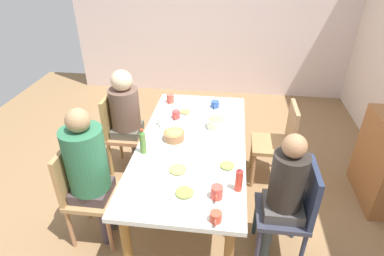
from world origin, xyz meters
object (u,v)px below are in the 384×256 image
object	(u,v)px
dining_table	(192,149)
bottle_1	(143,142)
cup_4	(216,217)
bowl_0	(174,135)
cup_0	(217,192)
bottle_0	(239,179)
chair_3	(280,140)
bowl_1	(216,122)
plate_3	(227,167)
cup_3	(176,115)
cup_5	(215,104)
chair_1	(120,129)
plate_1	(185,113)
person_1	(126,112)
cup_2	(170,99)
plate_2	(178,171)
person_2	(284,190)
person_0	(88,166)
cup_1	(161,121)
plate_0	(185,194)
chair_0	(83,189)
chair_2	(293,208)

from	to	relation	value
dining_table	bottle_1	bearing A→B (deg)	-61.97
cup_4	bowl_0	bearing A→B (deg)	-154.81
cup_0	bottle_0	world-z (taller)	bottle_0
chair_3	bowl_1	bearing A→B (deg)	-72.94
dining_table	bowl_1	distance (m)	0.37
plate_3	bottle_1	bearing A→B (deg)	-100.02
bowl_0	cup_4	xyz separation A→B (m)	(0.93, 0.44, -0.01)
cup_3	cup_5	size ratio (longest dim) A/B	0.92
chair_1	bowl_0	distance (m)	0.87
dining_table	plate_1	bearing A→B (deg)	-165.48
plate_3	cup_4	xyz separation A→B (m)	(0.57, -0.05, 0.02)
person_1	cup_2	xyz separation A→B (m)	(-0.28, 0.42, 0.05)
plate_1	plate_2	distance (m)	0.97
cup_2	bottle_0	distance (m)	1.56
person_2	bottle_1	size ratio (longest dim) A/B	5.06
plate_1	plate_2	bearing A→B (deg)	4.72
plate_2	chair_1	bearing A→B (deg)	-139.31
bowl_1	cup_3	size ratio (longest dim) A/B	1.49
bottle_0	bottle_1	distance (m)	0.89
person_0	bottle_0	distance (m)	1.18
cup_1	cup_3	xyz separation A→B (m)	(-0.15, 0.12, 0.00)
cup_3	cup_5	distance (m)	0.48
plate_0	chair_1	bearing A→B (deg)	-143.05
person_2	bottle_1	distance (m)	1.20
chair_3	plate_1	bearing A→B (deg)	-92.30
chair_1	person_1	bearing A→B (deg)	90.00
cup_4	cup_5	bearing A→B (deg)	-176.10
plate_1	plate_2	xyz separation A→B (m)	(0.97, 0.08, -0.00)
person_1	chair_0	bearing A→B (deg)	-5.26
cup_3	person_2	bearing A→B (deg)	46.96
person_1	bowl_1	bearing A→B (deg)	78.10
plate_2	bowl_0	world-z (taller)	bowl_0
plate_3	bottle_1	size ratio (longest dim) A/B	0.93
chair_2	plate_1	world-z (taller)	chair_2
cup_1	bowl_0	bearing A→B (deg)	34.43
plate_1	cup_5	world-z (taller)	cup_5
chair_2	cup_5	bearing A→B (deg)	-150.11
dining_table	cup_2	size ratio (longest dim) A/B	16.80
plate_0	cup_5	world-z (taller)	cup_5
chair_3	bottle_0	bearing A→B (deg)	-22.27
bottle_0	cup_5	bearing A→B (deg)	-168.94
chair_1	person_2	xyz separation A→B (m)	(0.98, 1.61, 0.17)
person_2	cup_0	world-z (taller)	person_2
plate_0	bottle_0	size ratio (longest dim) A/B	1.15
cup_1	cup_3	bearing A→B (deg)	141.50
plate_0	plate_3	xyz separation A→B (m)	(-0.35, 0.29, 0.00)
cup_3	bottle_0	xyz separation A→B (m)	(1.01, 0.63, 0.06)
plate_3	chair_0	bearing A→B (deg)	-82.48
cup_1	dining_table	bearing A→B (deg)	50.84
chair_0	plate_2	xyz separation A→B (m)	(-0.06, 0.80, 0.23)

